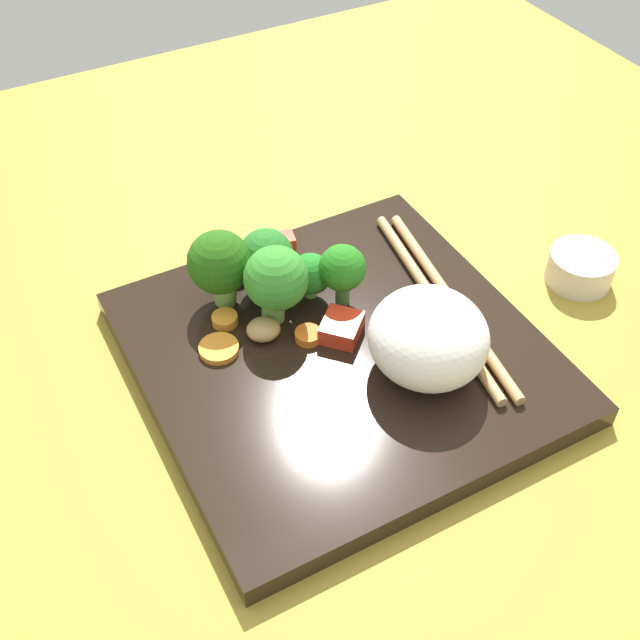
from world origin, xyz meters
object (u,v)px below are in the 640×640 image
Objects in this scene: rice_mound at (428,337)px; chopstick_pair at (442,299)px; sauce_cup at (581,268)px; carrot_slice_3 at (308,335)px; square_plate at (339,356)px; broccoli_floret_0 at (310,274)px.

chopstick_pair is (5.09, -4.98, -2.74)cm from rice_mound.
rice_mound is 18.80cm from sauce_cup.
carrot_slice_3 is (6.60, 6.14, -2.81)cm from rice_mound.
rice_mound is at bearing 144.41° from chopstick_pair.
broccoli_floret_0 is at bearing -6.85° from square_plate.
square_plate is at bearing 43.82° from rice_mound.
chopstick_pair is 3.97× the size of sauce_cup.
rice_mound reaches higher than square_plate.
carrot_slice_3 is 11.22cm from chopstick_pair.
square_plate is 2.83cm from carrot_slice_3.
square_plate is 22.65cm from sauce_cup.
square_plate is 3.25× the size of rice_mound.
rice_mound is 7.63cm from chopstick_pair.
sauce_cup is at bearing -79.09° from rice_mound.
carrot_slice_3 is (1.92, 1.64, 1.28)cm from square_plate.
sauce_cup is at bearing -97.32° from carrot_slice_3.
broccoli_floret_0 is 0.73× the size of sauce_cup.
sauce_cup is at bearing -93.02° from square_plate.
rice_mound is 4.33× the size of carrot_slice_3.
sauce_cup is (-1.60, -13.13, -0.88)cm from chopstick_pair.
broccoli_floret_0 is 0.18× the size of chopstick_pair.
broccoli_floret_0 is 23.22cm from sauce_cup.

